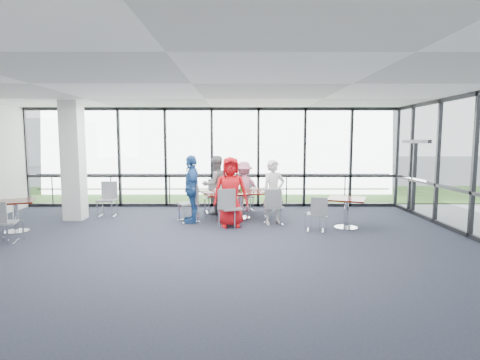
{
  "coord_description": "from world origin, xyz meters",
  "views": [
    {
      "loc": [
        0.88,
        -7.1,
        2.14
      ],
      "look_at": [
        0.9,
        2.8,
        1.1
      ],
      "focal_mm": 28.0,
      "sensor_mm": 36.0,
      "label": 1
    }
  ],
  "objects_px": {
    "chair_main_fr": "(246,197)",
    "diner_near_left": "(230,192)",
    "structural_column": "(73,161)",
    "chair_main_nl": "(230,208)",
    "diner_end": "(192,189)",
    "chair_main_end": "(188,204)",
    "diner_near_right": "(274,192)",
    "side_table_right": "(347,203)",
    "chair_spare_r": "(316,214)",
    "chair_spare_lb": "(107,200)",
    "chair_spare_la": "(5,223)",
    "diner_far_right": "(244,187)",
    "chair_main_fl": "(214,197)",
    "main_table": "(240,196)",
    "diner_far_left": "(216,185)",
    "side_table_left": "(15,206)",
    "chair_main_nr": "(274,207)"
  },
  "relations": [
    {
      "from": "chair_main_fr",
      "to": "diner_near_left",
      "type": "bearing_deg",
      "value": 64.54
    },
    {
      "from": "structural_column",
      "to": "chair_main_fr",
      "type": "relative_size",
      "value": 3.7
    },
    {
      "from": "chair_main_nl",
      "to": "diner_end",
      "type": "bearing_deg",
      "value": 125.86
    },
    {
      "from": "diner_near_left",
      "to": "chair_main_fr",
      "type": "distance_m",
      "value": 2.25
    },
    {
      "from": "chair_main_fr",
      "to": "chair_main_end",
      "type": "xyz_separation_m",
      "value": [
        -1.57,
        -1.61,
        0.05
      ]
    },
    {
      "from": "structural_column",
      "to": "diner_near_right",
      "type": "xyz_separation_m",
      "value": [
        5.37,
        -0.56,
        -0.77
      ]
    },
    {
      "from": "side_table_right",
      "to": "chair_spare_r",
      "type": "xyz_separation_m",
      "value": [
        -0.81,
        -0.29,
        -0.23
      ]
    },
    {
      "from": "diner_near_right",
      "to": "chair_spare_lb",
      "type": "relative_size",
      "value": 1.73
    },
    {
      "from": "diner_end",
      "to": "chair_spare_la",
      "type": "height_order",
      "value": "diner_end"
    },
    {
      "from": "diner_far_right",
      "to": "chair_main_nl",
      "type": "relative_size",
      "value": 1.58
    },
    {
      "from": "diner_near_left",
      "to": "chair_main_fl",
      "type": "distance_m",
      "value": 1.92
    },
    {
      "from": "structural_column",
      "to": "chair_main_fr",
      "type": "distance_m",
      "value": 5.0
    },
    {
      "from": "chair_main_fr",
      "to": "chair_spare_la",
      "type": "height_order",
      "value": "chair_spare_la"
    },
    {
      "from": "side_table_right",
      "to": "chair_main_nl",
      "type": "relative_size",
      "value": 1.18
    },
    {
      "from": "side_table_right",
      "to": "chair_spare_la",
      "type": "relative_size",
      "value": 1.3
    },
    {
      "from": "side_table_right",
      "to": "chair_spare_lb",
      "type": "height_order",
      "value": "chair_spare_lb"
    },
    {
      "from": "main_table",
      "to": "chair_spare_r",
      "type": "distance_m",
      "value": 2.34
    },
    {
      "from": "chair_main_fl",
      "to": "chair_spare_r",
      "type": "bearing_deg",
      "value": 126.91
    },
    {
      "from": "diner_far_left",
      "to": "chair_main_fl",
      "type": "height_order",
      "value": "diner_far_left"
    },
    {
      "from": "chair_spare_r",
      "to": "chair_spare_la",
      "type": "bearing_deg",
      "value": -158.78
    },
    {
      "from": "main_table",
      "to": "structural_column",
      "type": "bearing_deg",
      "value": 162.86
    },
    {
      "from": "diner_near_left",
      "to": "chair_main_fr",
      "type": "xyz_separation_m",
      "value": [
        0.43,
        2.17,
        -0.44
      ]
    },
    {
      "from": "diner_near_left",
      "to": "chair_main_end",
      "type": "distance_m",
      "value": 1.32
    },
    {
      "from": "diner_near_right",
      "to": "chair_main_fl",
      "type": "bearing_deg",
      "value": 117.98
    },
    {
      "from": "chair_main_fr",
      "to": "chair_main_fl",
      "type": "bearing_deg",
      "value": 6.73
    },
    {
      "from": "chair_main_nl",
      "to": "chair_main_end",
      "type": "height_order",
      "value": "chair_main_end"
    },
    {
      "from": "diner_far_right",
      "to": "chair_spare_la",
      "type": "xyz_separation_m",
      "value": [
        -5.04,
        -3.54,
        -0.32
      ]
    },
    {
      "from": "diner_near_right",
      "to": "chair_spare_lb",
      "type": "distance_m",
      "value": 4.71
    },
    {
      "from": "chair_main_end",
      "to": "chair_spare_la",
      "type": "height_order",
      "value": "chair_main_end"
    },
    {
      "from": "diner_end",
      "to": "chair_spare_la",
      "type": "bearing_deg",
      "value": -72.11
    },
    {
      "from": "chair_main_nl",
      "to": "diner_far_right",
      "type": "bearing_deg",
      "value": 57.89
    },
    {
      "from": "main_table",
      "to": "side_table_right",
      "type": "bearing_deg",
      "value": -43.14
    },
    {
      "from": "diner_far_right",
      "to": "chair_main_end",
      "type": "bearing_deg",
      "value": 25.96
    },
    {
      "from": "diner_end",
      "to": "diner_far_right",
      "type": "bearing_deg",
      "value": 125.82
    },
    {
      "from": "side_table_left",
      "to": "chair_main_nl",
      "type": "distance_m",
      "value": 5.05
    },
    {
      "from": "side_table_left",
      "to": "diner_far_left",
      "type": "bearing_deg",
      "value": 25.66
    },
    {
      "from": "chair_spare_la",
      "to": "chair_main_nl",
      "type": "bearing_deg",
      "value": -0.0
    },
    {
      "from": "diner_far_right",
      "to": "chair_main_fr",
      "type": "distance_m",
      "value": 0.37
    },
    {
      "from": "chair_main_fr",
      "to": "diner_far_left",
      "type": "bearing_deg",
      "value": 17.14
    },
    {
      "from": "diner_near_left",
      "to": "diner_far_left",
      "type": "height_order",
      "value": "diner_near_left"
    },
    {
      "from": "chair_main_nr",
      "to": "chair_main_fr",
      "type": "relative_size",
      "value": 1.05
    },
    {
      "from": "chair_main_end",
      "to": "diner_near_left",
      "type": "bearing_deg",
      "value": 34.37
    },
    {
      "from": "chair_spare_lb",
      "to": "chair_main_fr",
      "type": "bearing_deg",
      "value": -166.35
    },
    {
      "from": "structural_column",
      "to": "chair_main_nr",
      "type": "distance_m",
      "value": 5.53
    },
    {
      "from": "side_table_right",
      "to": "chair_main_fl",
      "type": "xyz_separation_m",
      "value": [
        -3.38,
        2.0,
        -0.15
      ]
    },
    {
      "from": "diner_end",
      "to": "chair_main_fr",
      "type": "relative_size",
      "value": 2.04
    },
    {
      "from": "side_table_left",
      "to": "side_table_right",
      "type": "relative_size",
      "value": 0.92
    },
    {
      "from": "chair_main_nr",
      "to": "chair_main_end",
      "type": "bearing_deg",
      "value": 163.83
    },
    {
      "from": "diner_near_left",
      "to": "chair_spare_lb",
      "type": "height_order",
      "value": "diner_near_left"
    },
    {
      "from": "diner_near_left",
      "to": "diner_end",
      "type": "xyz_separation_m",
      "value": [
        -1.03,
        0.51,
        0.01
      ]
    }
  ]
}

